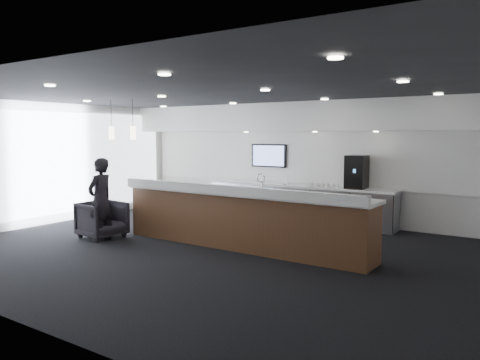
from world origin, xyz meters
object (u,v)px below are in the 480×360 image
Objects in this scene: service_counter at (241,219)px; armchair at (102,220)px; coffee_machine at (357,172)px; lounge_guest at (100,200)px.

armchair is (-2.96, -0.93, -0.18)m from service_counter.
armchair is at bearing -162.03° from service_counter.
service_counter is 6.90× the size of coffee_machine.
service_counter is 3.11m from armchair.
coffee_machine reaches higher than armchair.
lounge_guest is (-2.75, -1.14, 0.29)m from service_counter.
coffee_machine is (1.19, 3.11, 0.76)m from service_counter.
lounge_guest is at bearing -156.97° from service_counter.
coffee_machine is 0.90× the size of armchair.
coffee_machine is 5.81m from lounge_guest.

